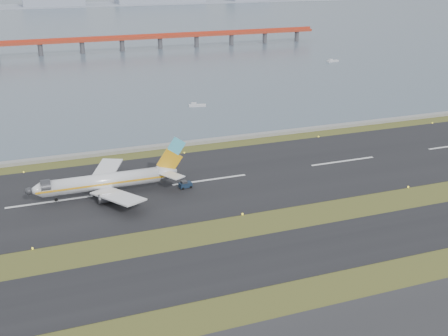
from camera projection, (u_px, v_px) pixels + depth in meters
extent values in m
plane|color=#3C4819|center=(256.00, 229.00, 119.37)|extent=(1000.00, 1000.00, 0.00)
cube|color=black|center=(281.00, 255.00, 108.85)|extent=(1000.00, 18.00, 0.10)
cube|color=black|center=(209.00, 180.00, 145.63)|extent=(1000.00, 45.00, 0.10)
cube|color=gray|center=(177.00, 144.00, 171.74)|extent=(1000.00, 2.50, 1.00)
cube|color=#4B5D6B|center=(58.00, 19.00, 522.21)|extent=(1400.00, 800.00, 1.30)
cube|color=#B8371F|center=(122.00, 39.00, 342.25)|extent=(260.00, 5.00, 1.60)
cube|color=#B8371F|center=(122.00, 36.00, 341.72)|extent=(260.00, 0.40, 1.40)
cylinder|color=#4C4C51|center=(122.00, 46.00, 343.84)|extent=(2.80, 2.80, 7.00)
cylinder|color=#4C4C51|center=(265.00, 39.00, 375.48)|extent=(2.80, 2.80, 7.00)
cube|color=#959EB0|center=(45.00, 6.00, 662.32)|extent=(1400.00, 80.00, 1.00)
cylinder|color=white|center=(102.00, 182.00, 135.30)|extent=(28.00, 3.80, 3.80)
cone|color=white|center=(34.00, 191.00, 130.15)|extent=(3.20, 3.80, 3.80)
cone|color=white|center=(167.00, 172.00, 140.53)|extent=(5.00, 3.80, 3.80)
cube|color=#F4A919|center=(103.00, 185.00, 133.61)|extent=(31.00, 0.06, 0.45)
cube|color=#F4A919|center=(101.00, 179.00, 136.98)|extent=(31.00, 0.06, 0.45)
cube|color=white|center=(118.00, 196.00, 128.82)|extent=(11.31, 15.89, 1.66)
cube|color=white|center=(105.00, 171.00, 143.71)|extent=(11.31, 15.89, 1.66)
cylinder|color=#333438|center=(109.00, 198.00, 130.88)|extent=(4.20, 2.10, 2.10)
cylinder|color=#333438|center=(101.00, 180.00, 141.38)|extent=(4.20, 2.10, 2.10)
cube|color=#F4A919|center=(170.00, 161.00, 139.77)|extent=(6.80, 0.35, 6.85)
cube|color=#52C7E8|center=(177.00, 146.00, 139.09)|extent=(4.85, 0.37, 4.90)
cube|color=white|center=(172.00, 175.00, 137.12)|extent=(5.64, 6.80, 0.22)
cube|color=white|center=(164.00, 165.00, 143.78)|extent=(5.64, 6.80, 0.22)
cylinder|color=black|center=(56.00, 200.00, 132.75)|extent=(0.80, 0.28, 0.80)
cylinder|color=black|center=(111.00, 196.00, 134.38)|extent=(1.00, 0.38, 1.00)
cylinder|color=black|center=(107.00, 188.00, 139.28)|extent=(1.00, 0.38, 1.00)
cube|color=#15263C|center=(185.00, 185.00, 140.33)|extent=(3.31, 2.14, 1.16)
cube|color=#333438|center=(184.00, 182.00, 139.88)|extent=(1.54, 1.62, 0.68)
cylinder|color=black|center=(183.00, 189.00, 139.40)|extent=(0.71, 0.38, 0.68)
cylinder|color=black|center=(180.00, 187.00, 140.68)|extent=(0.71, 0.38, 0.68)
cylinder|color=black|center=(191.00, 187.00, 140.35)|extent=(0.71, 0.38, 0.68)
cylinder|color=black|center=(188.00, 185.00, 141.63)|extent=(0.71, 0.38, 0.68)
cube|color=silver|center=(198.00, 106.00, 217.13)|extent=(6.80, 3.76, 0.83)
cube|color=silver|center=(194.00, 104.00, 216.77)|extent=(2.19, 1.94, 0.83)
cube|color=silver|center=(333.00, 61.00, 309.39)|extent=(7.27, 3.29, 0.90)
cube|color=silver|center=(331.00, 60.00, 308.41)|extent=(2.23, 1.90, 0.90)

